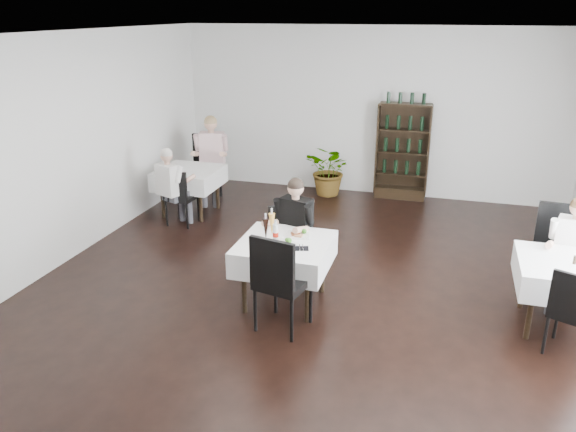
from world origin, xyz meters
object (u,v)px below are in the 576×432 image
object	(u,v)px
potted_tree	(330,170)
diner_main	(293,224)
wine_shelf	(402,153)
main_table	(285,254)

from	to	relation	value
potted_tree	diner_main	size ratio (longest dim) A/B	0.69
diner_main	wine_shelf	bearing A→B (deg)	76.01
wine_shelf	main_table	distance (m)	4.41
wine_shelf	main_table	world-z (taller)	wine_shelf
main_table	diner_main	distance (m)	0.54
potted_tree	diner_main	bearing A→B (deg)	-85.09
main_table	diner_main	xyz separation A→B (m)	(-0.05, 0.51, 0.17)
main_table	diner_main	world-z (taller)	diner_main
main_table	diner_main	bearing A→B (deg)	95.51
wine_shelf	main_table	xyz separation A→B (m)	(-0.90, -4.31, -0.23)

